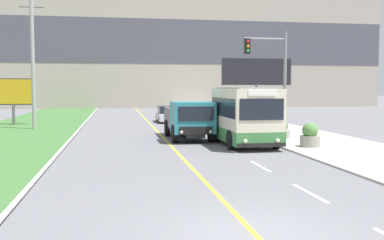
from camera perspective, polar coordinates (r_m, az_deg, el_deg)
ground_plane at (r=10.09m, az=7.71°, el=-13.91°), size 300.00×300.00×0.00m
lane_marking_centre at (r=11.91m, az=6.61°, el=-11.06°), size 2.88×140.00×0.01m
apartment_block_background at (r=72.69m, az=-7.43°, el=9.24°), size 80.00×8.04×19.27m
city_bus at (r=24.30m, az=6.74°, el=0.48°), size 2.63×5.76×3.14m
dump_truck at (r=26.55m, az=-0.26°, el=-0.04°), size 2.43×6.26×2.31m
car_distant at (r=40.67m, az=-3.16°, el=0.70°), size 1.80×4.30×1.45m
utility_pole_far at (r=35.60m, az=-19.57°, el=7.23°), size 1.80×0.28×10.28m
traffic_light_mast at (r=23.79m, az=10.30°, el=5.79°), size 2.28×0.32×6.03m
billboard_large at (r=40.58m, az=8.22°, el=5.88°), size 6.40×0.24×5.74m
billboard_small at (r=40.37m, az=-21.77°, el=3.20°), size 3.23×0.24×3.89m
planter_round_near at (r=23.91m, az=14.76°, el=-1.98°), size 1.01×1.01×1.24m
planter_round_second at (r=27.59m, az=11.27°, el=-1.19°), size 1.02×1.02×1.18m
planter_round_third at (r=31.34m, az=8.54°, el=-0.55°), size 0.94×0.94×1.15m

